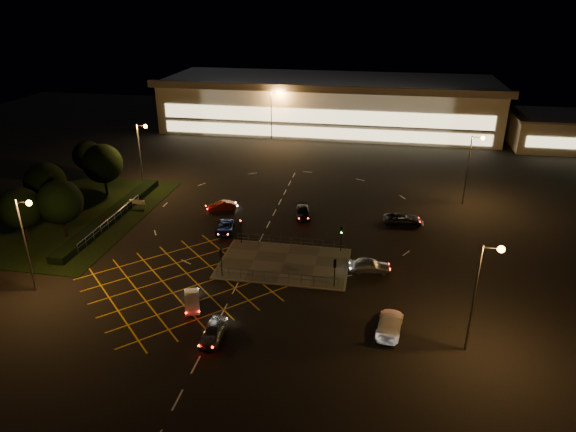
% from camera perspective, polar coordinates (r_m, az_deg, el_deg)
% --- Properties ---
extents(ground, '(180.00, 180.00, 0.00)m').
position_cam_1_polar(ground, '(59.89, -1.96, -4.23)').
color(ground, black).
rests_on(ground, ground).
extents(pedestrian_island, '(14.00, 9.00, 0.12)m').
position_cam_1_polar(pedestrian_island, '(57.79, -0.43, -5.26)').
color(pedestrian_island, '#4C4944').
rests_on(pedestrian_island, ground).
extents(grass_verge, '(18.00, 30.00, 0.08)m').
position_cam_1_polar(grass_verge, '(75.27, -22.27, -0.00)').
color(grass_verge, black).
rests_on(grass_verge, ground).
extents(hedge, '(2.00, 26.00, 1.00)m').
position_cam_1_polar(hedge, '(72.59, -18.98, 0.05)').
color(hedge, black).
rests_on(hedge, ground).
extents(supermarket, '(72.00, 26.50, 10.50)m').
position_cam_1_polar(supermarket, '(116.43, 4.54, 12.39)').
color(supermarket, beige).
rests_on(supermarket, ground).
extents(retail_unit_a, '(18.80, 14.80, 6.35)m').
position_cam_1_polar(retail_unit_a, '(113.89, 27.96, 8.38)').
color(retail_unit_a, beige).
rests_on(retail_unit_a, ground).
extents(streetlight_sw, '(1.78, 0.56, 10.03)m').
position_cam_1_polar(streetlight_sw, '(55.89, -27.04, -1.66)').
color(streetlight_sw, slate).
rests_on(streetlight_sw, ground).
extents(streetlight_se, '(1.78, 0.56, 10.03)m').
position_cam_1_polar(streetlight_se, '(44.29, 20.74, -7.03)').
color(streetlight_se, slate).
rests_on(streetlight_se, ground).
extents(streetlight_nw, '(1.78, 0.56, 10.03)m').
position_cam_1_polar(streetlight_nw, '(80.87, -15.94, 7.39)').
color(streetlight_nw, slate).
rests_on(streetlight_nw, ground).
extents(streetlight_ne, '(1.78, 0.56, 10.03)m').
position_cam_1_polar(streetlight_ne, '(75.94, 19.78, 5.86)').
color(streetlight_ne, slate).
rests_on(streetlight_ne, ground).
extents(streetlight_far_left, '(1.78, 0.56, 10.03)m').
position_cam_1_polar(streetlight_far_left, '(104.09, -1.63, 11.80)').
color(streetlight_far_left, slate).
rests_on(streetlight_far_left, ground).
extents(streetlight_far_right, '(1.78, 0.56, 10.03)m').
position_cam_1_polar(streetlight_far_right, '(105.63, 20.76, 10.48)').
color(streetlight_far_right, slate).
rests_on(streetlight_far_right, ground).
extents(signal_sw, '(0.28, 0.30, 3.15)m').
position_cam_1_polar(signal_sw, '(54.63, -7.44, -4.56)').
color(signal_sw, black).
rests_on(signal_sw, pedestrian_island).
extents(signal_se, '(0.28, 0.30, 3.15)m').
position_cam_1_polar(signal_se, '(52.51, 5.23, -5.68)').
color(signal_se, black).
rests_on(signal_se, pedestrian_island).
extents(signal_nw, '(0.28, 0.30, 3.15)m').
position_cam_1_polar(signal_nw, '(61.46, -5.25, -1.10)').
color(signal_nw, black).
rests_on(signal_nw, pedestrian_island).
extents(signal_ne, '(0.28, 0.30, 3.15)m').
position_cam_1_polar(signal_ne, '(59.59, 5.96, -1.96)').
color(signal_ne, black).
rests_on(signal_ne, pedestrian_island).
extents(tree_a, '(5.04, 5.04, 6.86)m').
position_cam_1_polar(tree_a, '(68.89, -27.61, 0.75)').
color(tree_a, black).
rests_on(tree_a, ground).
extents(tree_b, '(5.40, 5.40, 7.35)m').
position_cam_1_polar(tree_b, '(75.89, -25.37, 3.40)').
color(tree_b, black).
rests_on(tree_b, ground).
extents(tree_c, '(5.76, 5.76, 7.84)m').
position_cam_1_polar(tree_c, '(80.00, -19.90, 5.50)').
color(tree_c, black).
rests_on(tree_c, ground).
extents(tree_d, '(4.68, 4.68, 6.37)m').
position_cam_1_polar(tree_d, '(88.19, -21.37, 6.26)').
color(tree_d, black).
rests_on(tree_d, ground).
extents(tree_e, '(5.40, 5.40, 7.35)m').
position_cam_1_polar(tree_e, '(67.96, -24.00, 1.43)').
color(tree_e, black).
rests_on(tree_e, ground).
extents(car_near_silver, '(1.73, 4.24, 1.44)m').
position_cam_1_polar(car_near_silver, '(46.53, -8.32, -12.56)').
color(car_near_silver, '#A6A9AD').
rests_on(car_near_silver, ground).
extents(car_queue_white, '(2.66, 4.10, 1.28)m').
position_cam_1_polar(car_queue_white, '(51.07, -10.61, -9.22)').
color(car_queue_white, silver).
rests_on(car_queue_white, ground).
extents(car_left_blue, '(2.84, 4.82, 1.26)m').
position_cam_1_polar(car_left_blue, '(65.38, -7.01, -1.28)').
color(car_left_blue, navy).
rests_on(car_left_blue, ground).
extents(car_far_dkgrey, '(2.68, 4.83, 1.32)m').
position_cam_1_polar(car_far_dkgrey, '(69.25, 1.67, 0.41)').
color(car_far_dkgrey, black).
rests_on(car_far_dkgrey, ground).
extents(car_right_silver, '(4.66, 2.27, 1.53)m').
position_cam_1_polar(car_right_silver, '(56.62, 9.09, -5.43)').
color(car_right_silver, '#A4A6AB').
rests_on(car_right_silver, ground).
extents(car_circ_red, '(4.06, 3.02, 1.28)m').
position_cam_1_polar(car_circ_red, '(71.91, -7.39, 1.10)').
color(car_circ_red, maroon).
rests_on(car_circ_red, ground).
extents(car_east_grey, '(5.17, 2.72, 1.39)m').
position_cam_1_polar(car_east_grey, '(68.72, 12.65, -0.36)').
color(car_east_grey, black).
rests_on(car_east_grey, ground).
extents(car_approach_white, '(2.74, 5.39, 1.50)m').
position_cam_1_polar(car_approach_white, '(47.80, 11.24, -11.66)').
color(car_approach_white, silver).
rests_on(car_approach_white, ground).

